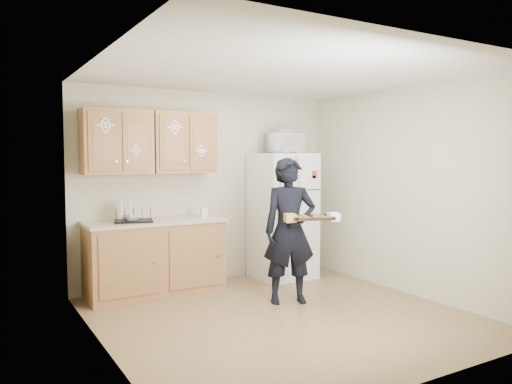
{
  "coord_description": "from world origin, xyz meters",
  "views": [
    {
      "loc": [
        -2.8,
        -4.23,
        1.64
      ],
      "look_at": [
        -0.05,
        0.45,
        1.27
      ],
      "focal_mm": 35.0,
      "sensor_mm": 36.0,
      "label": 1
    }
  ],
  "objects_px": {
    "microwave": "(285,143)",
    "baking_tray": "(312,218)",
    "person": "(290,231)",
    "refrigerator": "(283,216)",
    "dish_rack": "(134,214)"
  },
  "relations": [
    {
      "from": "microwave",
      "to": "baking_tray",
      "type": "bearing_deg",
      "value": -103.16
    },
    {
      "from": "person",
      "to": "microwave",
      "type": "xyz_separation_m",
      "value": [
        0.59,
        1.0,
        1.01
      ]
    },
    {
      "from": "refrigerator",
      "to": "microwave",
      "type": "xyz_separation_m",
      "value": [
        -0.01,
        -0.05,
        0.98
      ]
    },
    {
      "from": "person",
      "to": "refrigerator",
      "type": "bearing_deg",
      "value": 79.48
    },
    {
      "from": "refrigerator",
      "to": "microwave",
      "type": "bearing_deg",
      "value": -99.34
    },
    {
      "from": "refrigerator",
      "to": "person",
      "type": "bearing_deg",
      "value": -119.86
    },
    {
      "from": "baking_tray",
      "to": "dish_rack",
      "type": "xyz_separation_m",
      "value": [
        -1.57,
        1.34,
        0.0
      ]
    },
    {
      "from": "person",
      "to": "dish_rack",
      "type": "height_order",
      "value": "person"
    },
    {
      "from": "refrigerator",
      "to": "microwave",
      "type": "distance_m",
      "value": 0.99
    },
    {
      "from": "baking_tray",
      "to": "microwave",
      "type": "distance_m",
      "value": 1.61
    },
    {
      "from": "person",
      "to": "baking_tray",
      "type": "height_order",
      "value": "person"
    },
    {
      "from": "baking_tray",
      "to": "microwave",
      "type": "relative_size",
      "value": 0.89
    },
    {
      "from": "dish_rack",
      "to": "person",
      "type": "bearing_deg",
      "value": -35.64
    },
    {
      "from": "microwave",
      "to": "person",
      "type": "bearing_deg",
      "value": -112.82
    },
    {
      "from": "dish_rack",
      "to": "refrigerator",
      "type": "bearing_deg",
      "value": -0.18
    }
  ]
}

